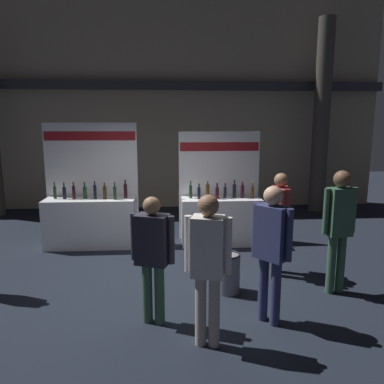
{
  "coord_description": "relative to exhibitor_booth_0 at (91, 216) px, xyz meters",
  "views": [
    {
      "loc": [
        0.2,
        -5.64,
        2.43
      ],
      "look_at": [
        0.66,
        1.17,
        1.17
      ],
      "focal_mm": 34.4,
      "sensor_mm": 36.0,
      "label": 1
    }
  ],
  "objects": [
    {
      "name": "ground_plane",
      "position": [
        1.35,
        -1.66,
        -0.61
      ],
      "size": [
        25.52,
        25.52,
        0.0
      ],
      "primitive_type": "plane",
      "color": "black"
    },
    {
      "name": "hall_colonnade",
      "position": [
        1.35,
        3.51,
        2.53
      ],
      "size": [
        12.76,
        1.21,
        6.36
      ],
      "color": "gray",
      "rests_on": "ground_plane"
    },
    {
      "name": "exhibitor_booth_0",
      "position": [
        0.0,
        0.0,
        0.0
      ],
      "size": [
        1.86,
        0.66,
        2.47
      ],
      "color": "white",
      "rests_on": "ground_plane"
    },
    {
      "name": "exhibitor_booth_1",
      "position": [
        2.63,
        -0.01,
        -0.03
      ],
      "size": [
        1.69,
        0.66,
        2.29
      ],
      "color": "white",
      "rests_on": "ground_plane"
    },
    {
      "name": "trash_bin",
      "position": [
        2.41,
        -2.28,
        -0.31
      ],
      "size": [
        0.36,
        0.36,
        0.59
      ],
      "color": "slate",
      "rests_on": "ground_plane"
    },
    {
      "name": "visitor_2",
      "position": [
        3.34,
        -1.67,
        0.4
      ],
      "size": [
        0.32,
        0.55,
        1.68
      ],
      "rotation": [
        0.0,
        0.0,
        1.38
      ],
      "color": "#33563D",
      "rests_on": "ground_plane"
    },
    {
      "name": "visitor_4",
      "position": [
        1.36,
        -3.07,
        0.34
      ],
      "size": [
        0.53,
        0.37,
        1.6
      ],
      "rotation": [
        0.0,
        0.0,
        5.93
      ],
      "color": "#33563D",
      "rests_on": "ground_plane"
    },
    {
      "name": "visitor_6",
      "position": [
        3.97,
        -2.41,
        0.46
      ],
      "size": [
        0.51,
        0.26,
        1.8
      ],
      "rotation": [
        0.0,
        0.0,
        3.28
      ],
      "color": "#33563D",
      "rests_on": "ground_plane"
    },
    {
      "name": "visitor_7",
      "position": [
        1.97,
        -3.59,
        0.41
      ],
      "size": [
        0.5,
        0.33,
        1.71
      ],
      "rotation": [
        0.0,
        0.0,
        2.89
      ],
      "color": "#ADA393",
      "rests_on": "ground_plane"
    },
    {
      "name": "visitor_8",
      "position": [
        2.79,
        -3.15,
        0.42
      ],
      "size": [
        0.43,
        0.44,
        1.72
      ],
      "rotation": [
        0.0,
        0.0,
        2.29
      ],
      "color": "navy",
      "rests_on": "ground_plane"
    }
  ]
}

